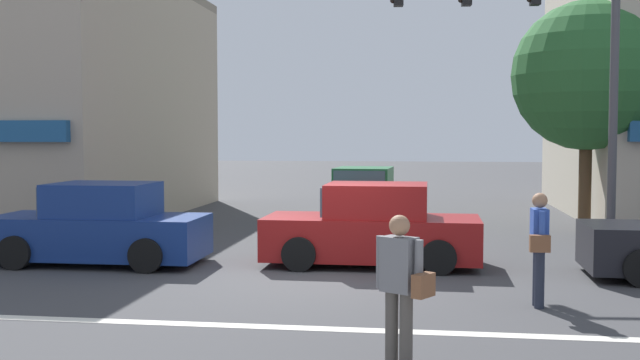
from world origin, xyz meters
The scene contains 10 objects.
ground_plane centered at (0.00, 0.00, 0.00)m, with size 120.00×120.00×0.00m, color #3D3D3F.
lane_marking_stripe centered at (0.00, -3.50, 0.00)m, with size 9.00×0.24×0.01m, color silver.
street_tree centered at (5.78, 7.01, 4.01)m, with size 3.82×3.82×5.93m.
utility_pole_near_left centered at (-8.24, 4.50, 3.65)m, with size 1.40×0.22×7.01m.
traffic_light_mast centered at (4.34, 3.55, 4.30)m, with size 4.87×0.65×6.20m.
sedan_crossing_rightbound centered at (0.70, 1.35, 0.71)m, with size 4.11×1.91×1.58m.
sedan_crossing_center centered at (-0.05, 8.47, 0.71)m, with size 2.04×4.18×1.58m.
sedan_parked_curbside centered at (-4.58, 0.80, 0.71)m, with size 4.11×1.89×1.58m.
pedestrian_foreground_with_bag centered at (1.44, -5.16, 0.95)m, with size 0.63×0.54×1.67m.
pedestrian_mid_crossing centered at (3.33, -1.86, 0.95)m, with size 0.29×0.67×1.67m.
Camera 1 is at (1.67, -12.94, 2.49)m, focal length 42.00 mm.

